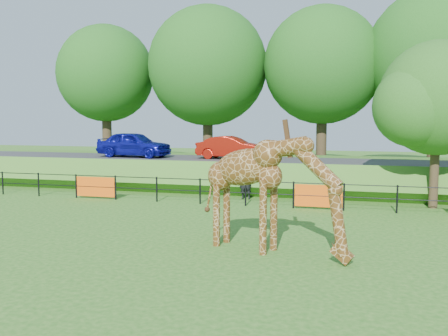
# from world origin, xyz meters

# --- Properties ---
(ground) EXTENTS (90.00, 90.00, 0.00)m
(ground) POSITION_xyz_m (0.00, 0.00, 0.00)
(ground) COLOR #236118
(ground) RESTS_ON ground
(giraffe) EXTENTS (4.54, 2.28, 3.23)m
(giraffe) POSITION_xyz_m (2.35, 1.10, 1.61)
(giraffe) COLOR #563311
(giraffe) RESTS_ON ground
(perimeter_fence) EXTENTS (28.07, 0.10, 1.10)m
(perimeter_fence) POSITION_xyz_m (0.00, 8.00, 0.55)
(perimeter_fence) COLOR black
(perimeter_fence) RESTS_ON ground
(embankment) EXTENTS (40.00, 9.00, 1.30)m
(embankment) POSITION_xyz_m (0.00, 15.50, 0.65)
(embankment) COLOR #236118
(embankment) RESTS_ON ground
(road) EXTENTS (40.00, 5.00, 0.12)m
(road) POSITION_xyz_m (0.00, 14.00, 1.36)
(road) COLOR #2A2A2C
(road) RESTS_ON embankment
(car_blue) EXTENTS (4.45, 2.10, 1.47)m
(car_blue) POSITION_xyz_m (-8.02, 14.17, 2.15)
(car_blue) COLOR #1518AD
(car_blue) RESTS_ON road
(car_red) EXTENTS (3.87, 1.63, 1.24)m
(car_red) POSITION_xyz_m (-2.29, 14.36, 2.04)
(car_red) COLOR #A9180C
(car_red) RESTS_ON road
(visitor) EXTENTS (0.67, 0.51, 1.64)m
(visitor) POSITION_xyz_m (-0.40, 9.71, 0.82)
(visitor) COLOR black
(visitor) RESTS_ON ground
(tree_east) EXTENTS (5.40, 4.71, 6.76)m
(tree_east) POSITION_xyz_m (7.60, 9.63, 4.28)
(tree_east) COLOR #302315
(tree_east) RESTS_ON ground
(bg_tree_line) EXTENTS (37.30, 8.80, 11.82)m
(bg_tree_line) POSITION_xyz_m (1.89, 22.00, 7.19)
(bg_tree_line) COLOR #302315
(bg_tree_line) RESTS_ON ground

